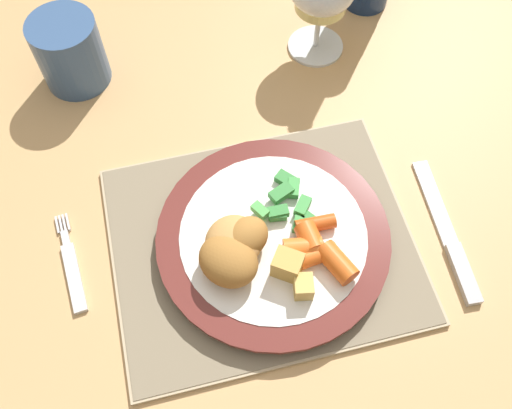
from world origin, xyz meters
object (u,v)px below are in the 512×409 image
at_px(dinner_plate, 273,238).
at_px(table_knife, 450,242).
at_px(drinking_cup, 69,51).
at_px(fork, 72,269).
at_px(dining_table, 205,214).

relative_size(dinner_plate, table_knife, 1.39).
bearing_deg(drinking_cup, fork, -96.73).
height_order(dining_table, fork, fork).
bearing_deg(drinking_cup, table_knife, -42.18).
distance_m(fork, drinking_cup, 0.28).
bearing_deg(fork, dining_table, 27.08).
xyz_separation_m(table_knife, drinking_cup, (-0.38, 0.34, 0.04)).
bearing_deg(dinner_plate, drinking_cup, 121.97).
relative_size(dining_table, fork, 11.37).
bearing_deg(dining_table, dinner_plate, -58.53).
bearing_deg(fork, dinner_plate, -5.92).
xyz_separation_m(dining_table, dinner_plate, (0.06, -0.10, 0.10)).
relative_size(fork, table_knife, 0.67).
bearing_deg(dining_table, drinking_cup, 122.23).
bearing_deg(table_knife, fork, 170.68).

